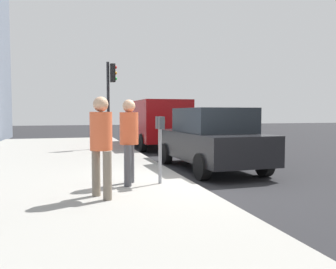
% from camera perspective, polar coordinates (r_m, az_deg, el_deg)
% --- Properties ---
extents(ground_plane, '(80.00, 80.00, 0.00)m').
position_cam_1_polar(ground_plane, '(7.97, 3.17, -8.29)').
color(ground_plane, '#232326').
rests_on(ground_plane, ground).
extents(sidewalk_slab, '(28.00, 6.00, 0.15)m').
position_cam_1_polar(sidewalk_slab, '(7.55, -19.16, -8.58)').
color(sidewalk_slab, gray).
rests_on(sidewalk_slab, ground_plane).
extents(parking_meter, '(0.36, 0.12, 1.41)m').
position_cam_1_polar(parking_meter, '(7.29, -1.31, -0.14)').
color(parking_meter, gray).
rests_on(parking_meter, sidewalk_slab).
extents(pedestrian_at_meter, '(0.51, 0.38, 1.76)m').
position_cam_1_polar(pedestrian_at_meter, '(7.23, -6.38, -0.03)').
color(pedestrian_at_meter, '#47474C').
rests_on(pedestrian_at_meter, sidewalk_slab).
extents(pedestrian_bystander, '(0.50, 0.38, 1.77)m').
position_cam_1_polar(pedestrian_bystander, '(6.15, -10.87, -0.65)').
color(pedestrian_bystander, '#726656').
rests_on(pedestrian_bystander, sidewalk_slab).
extents(parked_sedan_near, '(4.46, 2.09, 1.77)m').
position_cam_1_polar(parked_sedan_near, '(10.04, 7.03, -0.69)').
color(parked_sedan_near, black).
rests_on(parked_sedan_near, ground_plane).
extents(parked_van_far, '(5.20, 2.12, 2.18)m').
position_cam_1_polar(parked_van_far, '(16.38, -2.11, 2.24)').
color(parked_van_far, maroon).
rests_on(parked_van_far, ground_plane).
extents(traffic_signal, '(0.24, 0.44, 3.60)m').
position_cam_1_polar(traffic_signal, '(14.91, -9.37, 7.14)').
color(traffic_signal, black).
rests_on(traffic_signal, sidewalk_slab).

